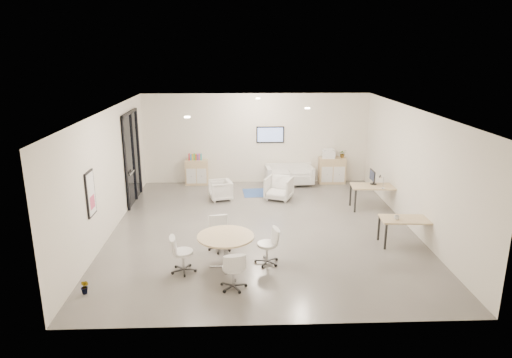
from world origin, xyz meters
The scene contains 21 objects.
room_shell centered at (0.00, 0.00, 1.60)m, with size 9.60×10.60×4.80m.
glass_door centered at (-3.95, 2.51, 1.50)m, with size 0.09×1.90×2.85m.
artwork centered at (-3.97, -1.60, 1.55)m, with size 0.05×0.54×1.04m.
wall_tv centered at (0.50, 4.46, 1.75)m, with size 0.98×0.06×0.58m.
ceiling_spots centered at (-0.20, 0.83, 3.18)m, with size 3.14×4.14×0.03m.
sideboard_left centered at (-2.13, 4.27, 0.45)m, with size 0.79×0.41×0.89m.
sideboard_right centered at (2.73, 4.25, 0.47)m, with size 0.94×0.45×0.94m.
books centered at (-2.17, 4.27, 1.00)m, with size 0.46×0.14×0.22m.
printer centered at (2.58, 4.25, 1.09)m, with size 0.49×0.42×0.32m.
loveseat centered at (1.16, 4.08, 0.34)m, with size 1.71×0.95×0.62m.
blue_rug centered at (0.24, 3.17, 0.01)m, with size 1.45×0.97×0.01m, color #2D448B.
armchair_left centered at (-1.23, 2.50, 0.35)m, with size 0.67×0.63×0.69m, color silver.
armchair_right centered at (0.66, 2.48, 0.41)m, with size 0.79×0.74×0.81m, color silver.
desk_rear centered at (3.46, 1.46, 0.65)m, with size 1.45×0.81×0.73m.
desk_front centered at (3.50, -1.18, 0.61)m, with size 1.34×0.74×0.68m.
monitor centered at (3.42, 1.61, 0.96)m, with size 0.20×0.50×0.44m.
round_table centered at (-0.93, -2.26, 0.68)m, with size 1.25×1.25×0.76m.
meeting_chairs centered at (-0.93, -2.26, 0.41)m, with size 2.52×2.52×0.82m.
plant_cabinet centered at (3.09, 4.26, 1.05)m, with size 0.26×0.29×0.22m, color #3F7F3F.
plant_floor centered at (-3.70, -3.30, 0.07)m, with size 0.17×0.31×0.14m, color #3F7F3F.
cup centered at (3.22, -1.22, 0.74)m, with size 0.13×0.10×0.13m, color white.
Camera 1 is at (-0.62, -11.51, 4.69)m, focal length 32.00 mm.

